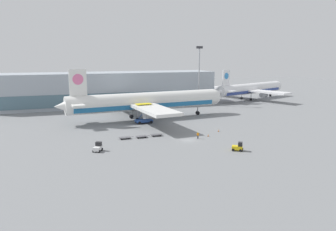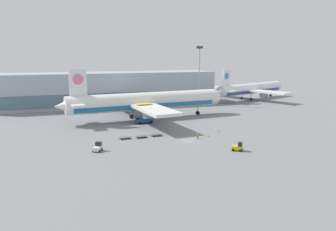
% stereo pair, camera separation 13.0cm
% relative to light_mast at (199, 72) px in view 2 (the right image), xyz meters
% --- Properties ---
extents(ground_plane, '(400.00, 400.00, 0.00)m').
position_rel_light_mast_xyz_m(ground_plane, '(-26.82, -52.90, -14.26)').
color(ground_plane, slate).
extents(terminal_building, '(90.00, 18.20, 14.00)m').
position_rel_light_mast_xyz_m(terminal_building, '(-36.03, 12.19, -7.27)').
color(terminal_building, '#9EA8B2').
rests_on(terminal_building, ground_plane).
extents(light_mast, '(2.80, 0.50, 24.80)m').
position_rel_light_mast_xyz_m(light_mast, '(0.00, 0.00, 0.00)').
color(light_mast, '#9EA0A5').
rests_on(light_mast, ground_plane).
extents(airplane_main, '(58.03, 48.56, 17.00)m').
position_rel_light_mast_xyz_m(airplane_main, '(-30.25, -22.75, -8.42)').
color(airplane_main, white).
rests_on(airplane_main, ground_plane).
extents(airplane_distant, '(47.77, 41.16, 14.68)m').
position_rel_light_mast_xyz_m(airplane_distant, '(31.22, 8.92, -9.22)').
color(airplane_distant, white).
rests_on(airplane_distant, ground_plane).
extents(scissor_lift_loader, '(5.48, 3.83, 6.17)m').
position_rel_light_mast_xyz_m(scissor_lift_loader, '(-32.01, -28.70, -11.96)').
color(scissor_lift_loader, '#284C99').
rests_on(scissor_lift_loader, ground_plane).
extents(baggage_tug_foreground, '(2.81, 2.62, 2.00)m').
position_rel_light_mast_xyz_m(baggage_tug_foreground, '(-20.08, -65.10, -13.38)').
color(baggage_tug_foreground, yellow).
rests_on(baggage_tug_foreground, ground_plane).
extents(baggage_tug_mid, '(2.52, 2.82, 2.00)m').
position_rel_light_mast_xyz_m(baggage_tug_mid, '(-49.64, -55.08, -13.38)').
color(baggage_tug_mid, silver).
rests_on(baggage_tug_mid, ground_plane).
extents(baggage_dolly_lead, '(3.71, 1.52, 0.48)m').
position_rel_light_mast_xyz_m(baggage_dolly_lead, '(-41.77, -46.41, -13.87)').
color(baggage_dolly_lead, '#56565B').
rests_on(baggage_dolly_lead, ground_plane).
extents(baggage_dolly_second, '(3.71, 1.52, 0.48)m').
position_rel_light_mast_xyz_m(baggage_dolly_second, '(-37.49, -46.57, -13.87)').
color(baggage_dolly_second, '#56565B').
rests_on(baggage_dolly_second, ground_plane).
extents(baggage_dolly_third, '(3.71, 1.52, 0.48)m').
position_rel_light_mast_xyz_m(baggage_dolly_third, '(-33.29, -46.13, -13.87)').
color(baggage_dolly_third, '#56565B').
rests_on(baggage_dolly_third, ground_plane).
extents(ground_crew_near, '(0.53, 0.34, 1.78)m').
position_rel_light_mast_xyz_m(ground_crew_near, '(-24.13, -52.43, -13.21)').
color(ground_crew_near, black).
rests_on(ground_crew_near, ground_plane).
extents(traffic_cone_near, '(0.40, 0.40, 0.73)m').
position_rel_light_mast_xyz_m(traffic_cone_near, '(-20.50, -51.00, -13.90)').
color(traffic_cone_near, black).
rests_on(traffic_cone_near, ground_plane).
extents(traffic_cone_far, '(0.40, 0.40, 0.72)m').
position_rel_light_mast_xyz_m(traffic_cone_far, '(-15.31, -46.98, -13.91)').
color(traffic_cone_far, black).
rests_on(traffic_cone_far, ground_plane).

